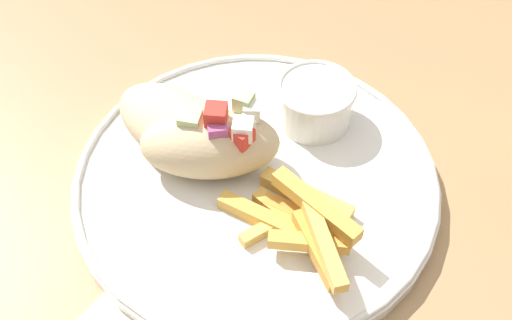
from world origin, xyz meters
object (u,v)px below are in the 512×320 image
object	(u,v)px
plate	(256,178)
pita_sandwich_far	(182,129)
sauce_ramekin	(315,101)
pita_sandwich_near	(211,142)
fries_pile	(300,221)

from	to	relation	value
plate	pita_sandwich_far	xyz separation A→B (m)	(-0.07, 0.01, 0.03)
pita_sandwich_far	sauce_ramekin	distance (m)	0.12
plate	sauce_ramekin	distance (m)	0.09
pita_sandwich_near	pita_sandwich_far	size ratio (longest dim) A/B	0.85
plate	pita_sandwich_near	size ratio (longest dim) A/B	2.39
sauce_ramekin	pita_sandwich_near	bearing A→B (deg)	-129.70
sauce_ramekin	pita_sandwich_far	bearing A→B (deg)	-144.36
plate	fries_pile	size ratio (longest dim) A/B	2.64
plate	sauce_ramekin	size ratio (longest dim) A/B	4.35
sauce_ramekin	fries_pile	bearing A→B (deg)	-79.99
plate	sauce_ramekin	xyz separation A→B (m)	(0.03, 0.08, 0.03)
fries_pile	sauce_ramekin	xyz separation A→B (m)	(-0.02, 0.12, 0.01)
plate	fries_pile	xyz separation A→B (m)	(0.05, -0.04, 0.02)
pita_sandwich_near	sauce_ramekin	xyz separation A→B (m)	(0.07, 0.08, -0.01)
pita_sandwich_far	sauce_ramekin	xyz separation A→B (m)	(0.10, 0.07, -0.00)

